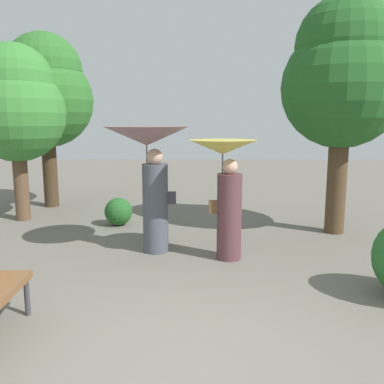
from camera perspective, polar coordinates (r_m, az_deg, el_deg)
ground_plane at (r=3.99m, az=-0.91°, el=-22.90°), size 40.00×40.00×0.00m
person_left at (r=6.69m, az=-5.93°, el=4.54°), size 1.37×1.37×2.08m
person_right at (r=6.34m, az=4.73°, el=1.72°), size 1.04×1.04×1.88m
tree_near_left at (r=9.64m, az=-23.37°, el=11.18°), size 2.08×2.08×3.78m
tree_near_right at (r=8.35m, az=20.30°, el=15.01°), size 2.26×2.26×4.43m
tree_mid_left at (r=10.98m, az=-19.74°, el=13.01°), size 2.30×2.30×4.30m
bush_path_right at (r=8.73m, az=-10.20°, el=-2.71°), size 0.58×0.58×0.58m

